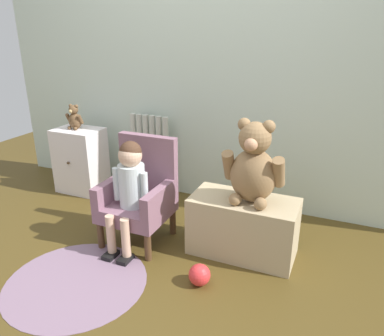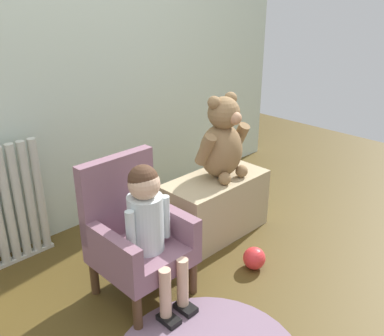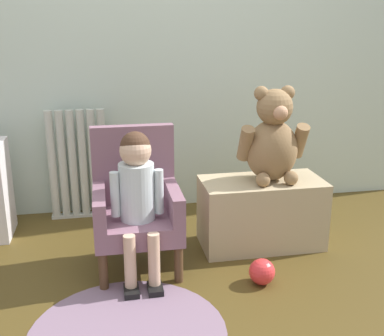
{
  "view_description": "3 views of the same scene",
  "coord_description": "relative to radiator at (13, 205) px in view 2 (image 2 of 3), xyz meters",
  "views": [
    {
      "loc": [
        1.07,
        -1.51,
        1.38
      ],
      "look_at": [
        0.21,
        0.47,
        0.56
      ],
      "focal_mm": 35.0,
      "sensor_mm": 36.0,
      "label": 1
    },
    {
      "loc": [
        -1.25,
        -1.04,
        1.46
      ],
      "look_at": [
        0.22,
        0.44,
        0.57
      ],
      "focal_mm": 40.0,
      "sensor_mm": 36.0,
      "label": 2
    },
    {
      "loc": [
        -0.31,
        -1.82,
        1.22
      ],
      "look_at": [
        0.12,
        0.44,
        0.51
      ],
      "focal_mm": 45.0,
      "sensor_mm": 36.0,
      "label": 3
    }
  ],
  "objects": [
    {
      "name": "ground_plane",
      "position": [
        0.47,
        -1.14,
        -0.35
      ],
      "size": [
        6.0,
        6.0,
        0.0
      ],
      "primitive_type": "plane",
      "color": "#4B3A17"
    },
    {
      "name": "back_wall",
      "position": [
        0.47,
        0.12,
        0.85
      ],
      "size": [
        3.8,
        0.05,
        2.4
      ],
      "primitive_type": "cube",
      "color": "silver",
      "rests_on": "ground_plane"
    },
    {
      "name": "radiator",
      "position": [
        0.0,
        0.0,
        0.0
      ],
      "size": [
        0.37,
        0.05,
        0.7
      ],
      "color": "#B9BBB0",
      "rests_on": "ground_plane"
    },
    {
      "name": "child_armchair",
      "position": [
        0.31,
        -0.69,
        -0.02
      ],
      "size": [
        0.42,
        0.42,
        0.7
      ],
      "color": "#835B6C",
      "rests_on": "ground_plane"
    },
    {
      "name": "child_figure",
      "position": [
        0.31,
        -0.8,
        0.12
      ],
      "size": [
        0.25,
        0.35,
        0.72
      ],
      "color": "silver",
      "rests_on": "ground_plane"
    },
    {
      "name": "low_bench",
      "position": [
        1.01,
        -0.6,
        -0.16
      ],
      "size": [
        0.67,
        0.33,
        0.38
      ],
      "primitive_type": "cube",
      "color": "tan",
      "rests_on": "ground_plane"
    },
    {
      "name": "large_teddy_bear",
      "position": [
        1.05,
        -0.6,
        0.26
      ],
      "size": [
        0.37,
        0.26,
        0.51
      ],
      "color": "olive",
      "rests_on": "low_bench"
    },
    {
      "name": "toy_ball",
      "position": [
        0.88,
        -1.01,
        -0.28
      ],
      "size": [
        0.13,
        0.13,
        0.13
      ],
      "primitive_type": "sphere",
      "color": "red",
      "rests_on": "ground_plane"
    }
  ]
}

